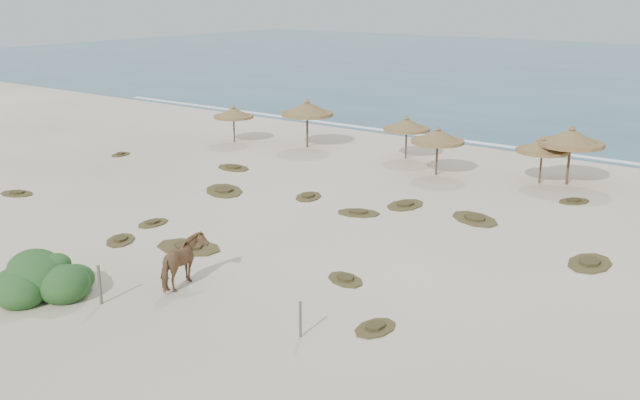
% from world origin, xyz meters
% --- Properties ---
extents(ground, '(160.00, 160.00, 0.00)m').
position_xyz_m(ground, '(0.00, 0.00, 0.00)').
color(ground, beige).
rests_on(ground, ground).
extents(foam_line, '(70.00, 0.60, 0.01)m').
position_xyz_m(foam_line, '(0.00, 26.00, 0.00)').
color(foam_line, white).
rests_on(foam_line, ground).
extents(palapa_0, '(2.93, 2.93, 2.52)m').
position_xyz_m(palapa_0, '(-13.44, 16.57, 1.95)').
color(palapa_0, '#503B29').
rests_on(palapa_0, ground).
extents(palapa_1, '(4.01, 4.01, 3.20)m').
position_xyz_m(palapa_1, '(-8.49, 18.19, 2.48)').
color(palapa_1, '#503B29').
rests_on(palapa_1, ground).
extents(palapa_2, '(3.34, 3.34, 2.64)m').
position_xyz_m(palapa_2, '(-1.75, 19.24, 2.04)').
color(palapa_2, '#503B29').
rests_on(palapa_2, ground).
extents(palapa_3, '(3.34, 3.34, 2.76)m').
position_xyz_m(palapa_3, '(1.61, 16.77, 2.14)').
color(palapa_3, '#503B29').
rests_on(palapa_3, ground).
extents(palapa_4, '(4.52, 4.52, 3.21)m').
position_xyz_m(palapa_4, '(8.13, 19.04, 2.49)').
color(palapa_4, '#503B29').
rests_on(palapa_4, ground).
extents(palapa_5, '(3.44, 3.44, 2.57)m').
position_xyz_m(palapa_5, '(6.88, 18.43, 1.99)').
color(palapa_5, '#503B29').
rests_on(palapa_5, ground).
extents(horse, '(1.49, 2.28, 1.77)m').
position_xyz_m(horse, '(1.78, -2.31, 0.89)').
color(horse, olive).
rests_on(horse, ground).
extents(fence_post_near, '(0.11, 0.11, 1.35)m').
position_xyz_m(fence_post_near, '(0.64, -4.94, 0.67)').
color(fence_post_near, '#65584B').
rests_on(fence_post_near, ground).
extents(fence_post_far, '(0.08, 0.08, 1.14)m').
position_xyz_m(fence_post_far, '(7.34, -2.88, 0.57)').
color(fence_post_far, '#65584B').
rests_on(fence_post_far, ground).
extents(bush, '(3.68, 3.24, 1.65)m').
position_xyz_m(bush, '(-1.67, -5.65, 0.54)').
color(bush, '#2C6129').
rests_on(bush, ground).
extents(scrub_0, '(2.05, 1.61, 0.16)m').
position_xyz_m(scrub_0, '(-13.57, 0.71, 0.05)').
color(scrub_0, brown).
rests_on(scrub_0, ground).
extents(scrub_1, '(3.31, 3.03, 0.16)m').
position_xyz_m(scrub_1, '(-5.52, 7.27, 0.05)').
color(scrub_1, brown).
rests_on(scrub_1, ground).
extents(scrub_2, '(1.06, 1.58, 0.16)m').
position_xyz_m(scrub_2, '(-4.40, 1.62, 0.05)').
color(scrub_2, brown).
rests_on(scrub_2, ground).
extents(scrub_3, '(2.35, 1.97, 0.16)m').
position_xyz_m(scrub_3, '(2.07, 8.24, 0.05)').
color(scrub_3, brown).
rests_on(scrub_3, ground).
extents(scrub_4, '(1.89, 1.59, 0.16)m').
position_xyz_m(scrub_4, '(6.01, 1.43, 0.05)').
color(scrub_4, brown).
rests_on(scrub_4, ground).
extents(scrub_5, '(1.54, 2.36, 0.16)m').
position_xyz_m(scrub_5, '(12.53, 8.17, 0.05)').
color(scrub_5, brown).
rests_on(scrub_5, ground).
extents(scrub_6, '(2.35, 1.69, 0.16)m').
position_xyz_m(scrub_6, '(-8.46, 11.13, 0.05)').
color(scrub_6, brown).
rests_on(scrub_6, ground).
extents(scrub_7, '(1.64, 2.35, 0.16)m').
position_xyz_m(scrub_7, '(3.19, 10.60, 0.05)').
color(scrub_7, brown).
rests_on(scrub_7, ground).
extents(scrub_8, '(1.18, 1.56, 0.16)m').
position_xyz_m(scrub_8, '(-16.44, 9.47, 0.05)').
color(scrub_8, brown).
rests_on(scrub_8, ground).
extents(scrub_9, '(3.10, 2.32, 0.16)m').
position_xyz_m(scrub_9, '(-0.90, 0.43, 0.05)').
color(scrub_9, brown).
rests_on(scrub_9, ground).
extents(scrub_10, '(1.79, 1.99, 0.16)m').
position_xyz_m(scrub_10, '(9.48, 16.00, 0.05)').
color(scrub_10, brown).
rests_on(scrub_10, ground).
extents(scrub_11, '(1.91, 2.03, 0.16)m').
position_xyz_m(scrub_11, '(-3.75, -0.67, 0.05)').
color(scrub_11, brown).
rests_on(scrub_11, ground).
extents(scrub_12, '(1.17, 1.68, 0.16)m').
position_xyz_m(scrub_12, '(8.87, -1.14, 0.05)').
color(scrub_12, brown).
rests_on(scrub_12, ground).
extents(scrub_13, '(1.79, 2.17, 0.16)m').
position_xyz_m(scrub_13, '(-1.39, 8.98, 0.05)').
color(scrub_13, brown).
rests_on(scrub_13, ground).
extents(scrub_15, '(3.02, 2.66, 0.16)m').
position_xyz_m(scrub_15, '(6.77, 10.58, 0.05)').
color(scrub_15, brown).
rests_on(scrub_15, ground).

